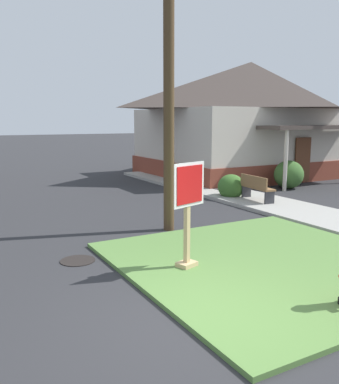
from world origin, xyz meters
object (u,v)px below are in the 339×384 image
Objects in this scene: street_bench at (256,187)px; utility_pole at (169,42)px; stop_sign at (188,216)px; manhole_cover at (78,261)px.

utility_pole is at bearing -160.17° from street_bench.
street_bench is (5.35, 4.28, -0.48)m from stop_sign.
stop_sign reaches higher than street_bench.
street_bench is at bearing 21.43° from manhole_cover.
stop_sign is at bearing -112.22° from utility_pole.
manhole_cover is 0.47× the size of street_bench.
stop_sign is 0.22× the size of utility_pole.
stop_sign is 2.82× the size of manhole_cover.
stop_sign is at bearing -42.61° from manhole_cover.
street_bench is 6.06m from utility_pole.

